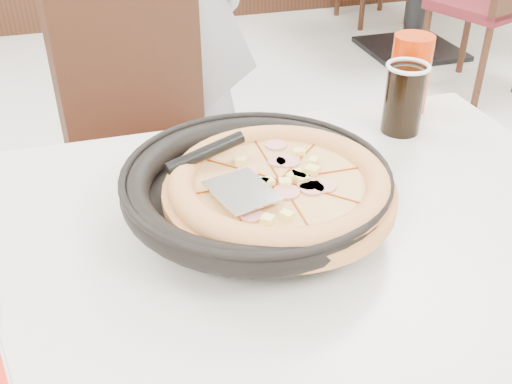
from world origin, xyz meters
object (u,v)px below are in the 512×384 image
object	(u,v)px
bg_chair_right_near	(483,0)
cola_glass	(404,101)
pizza_pan	(256,196)
red_cup	(410,74)
pizza	(279,193)
chair_far	(176,172)

from	to	relation	value
bg_chair_right_near	cola_glass	bearing A→B (deg)	-150.50
pizza_pan	red_cup	bearing A→B (deg)	35.24
bg_chair_right_near	pizza	bearing A→B (deg)	-152.84
pizza_pan	bg_chair_right_near	distance (m)	2.54
cola_glass	chair_far	bearing A→B (deg)	132.88
chair_far	cola_glass	world-z (taller)	chair_far
cola_glass	bg_chair_right_near	distance (m)	2.16
pizza_pan	pizza	distance (m)	0.04
pizza_pan	pizza	xyz separation A→B (m)	(0.03, -0.03, 0.02)
cola_glass	bg_chair_right_near	bearing A→B (deg)	49.98
chair_far	bg_chair_right_near	bearing A→B (deg)	-167.56
chair_far	pizza_pan	xyz separation A→B (m)	(0.03, -0.63, 0.32)
pizza	red_cup	distance (m)	0.51
cola_glass	pizza	bearing A→B (deg)	-144.75
bg_chair_right_near	chair_far	bearing A→B (deg)	-166.10
cola_glass	red_cup	distance (m)	0.11
pizza	bg_chair_right_near	xyz separation A→B (m)	(1.70, 1.86, -0.34)
pizza	red_cup	world-z (taller)	red_cup
red_cup	bg_chair_right_near	distance (m)	2.05
red_cup	bg_chair_right_near	world-z (taller)	bg_chair_right_near
red_cup	bg_chair_right_near	bearing A→B (deg)	49.66
pizza	cola_glass	distance (m)	0.41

